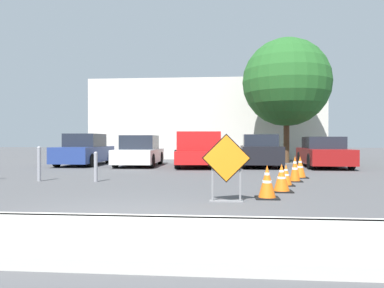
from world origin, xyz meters
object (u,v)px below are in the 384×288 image
traffic_cone_fourth (295,169)px  parked_car_fourth (323,153)px  road_closed_sign (226,165)px  parked_car_third (260,152)px  parked_car_second (139,152)px  bollard_nearest (96,166)px  traffic_cone_fifth (300,167)px  traffic_cone_third (286,175)px  traffic_cone_nearest (267,182)px  parked_car_nearest (85,151)px  bollard_second (39,163)px  traffic_cone_second (282,178)px  pickup_truck (199,151)px

traffic_cone_fourth → parked_car_fourth: size_ratio=0.17×
road_closed_sign → parked_car_third: 10.44m
parked_car_second → bollard_nearest: parked_car_second is taller
traffic_cone_fifth → parked_car_fourth: bearing=68.0°
bollard_nearest → parked_car_second: bearing=92.2°
traffic_cone_third → parked_car_fourth: (2.90, 7.36, 0.37)m
traffic_cone_fourth → parked_car_fourth: bearing=68.7°
traffic_cone_nearest → parked_car_second: (-5.06, 9.81, 0.32)m
parked_car_nearest → bollard_second: (1.40, -7.37, -0.15)m
traffic_cone_second → parked_car_fourth: bearing=69.6°
traffic_cone_second → parked_car_third: bearing=88.1°
parked_car_third → bollard_second: 10.11m
road_closed_sign → parked_car_second: (-4.18, 10.34, -0.08)m
traffic_cone_third → parked_car_second: 9.49m
bollard_second → traffic_cone_nearest: bearing=-23.3°
traffic_cone_nearest → traffic_cone_fourth: size_ratio=0.91×
traffic_cone_third → parked_car_third: size_ratio=0.14×
bollard_second → parked_car_second: bearing=77.8°
road_closed_sign → pickup_truck: pickup_truck is taller
pickup_truck → parked_car_fourth: bearing=179.2°
road_closed_sign → traffic_cone_fifth: road_closed_sign is taller
traffic_cone_third → bollard_nearest: size_ratio=0.65×
traffic_cone_second → parked_car_third: parked_car_third is taller
road_closed_sign → traffic_cone_third: 3.35m
road_closed_sign → traffic_cone_fifth: 5.66m
traffic_cone_third → parked_car_second: parked_car_second is taller
traffic_cone_fifth → parked_car_nearest: parked_car_nearest is taller
traffic_cone_fourth → parked_car_nearest: (-9.18, 6.82, 0.33)m
traffic_cone_nearest → parked_car_third: bearing=85.5°
traffic_cone_fourth → parked_car_second: 8.99m
pickup_truck → parked_car_third: 2.92m
traffic_cone_third → traffic_cone_fourth: bearing=67.4°
traffic_cone_nearest → pickup_truck: size_ratio=0.14×
parked_car_third → bollard_nearest: parked_car_third is taller
traffic_cone_nearest → parked_car_second: bearing=117.3°
road_closed_sign → pickup_truck: (-1.25, 9.92, -0.02)m
parked_car_nearest → parked_car_fourth: size_ratio=0.99×
traffic_cone_third → parked_car_fourth: size_ratio=0.13×
parked_car_third → bollard_nearest: bearing=52.6°
traffic_cone_third → parked_car_second: (-5.84, 7.47, 0.39)m
parked_car_second → pickup_truck: (2.94, -0.42, 0.07)m
parked_car_second → bollard_second: bearing=76.3°
traffic_cone_second → traffic_cone_third: bearing=76.3°
road_closed_sign → traffic_cone_nearest: road_closed_sign is taller
parked_car_third → parked_car_fourth: (2.91, -0.08, -0.05)m
parked_car_nearest → bollard_nearest: parked_car_nearest is taller
parked_car_nearest → parked_car_second: parked_car_nearest is taller
parked_car_nearest → bollard_nearest: (3.18, -7.37, -0.23)m
traffic_cone_nearest → traffic_cone_second: size_ratio=1.06×
traffic_cone_second → traffic_cone_fourth: (0.74, 2.29, 0.06)m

